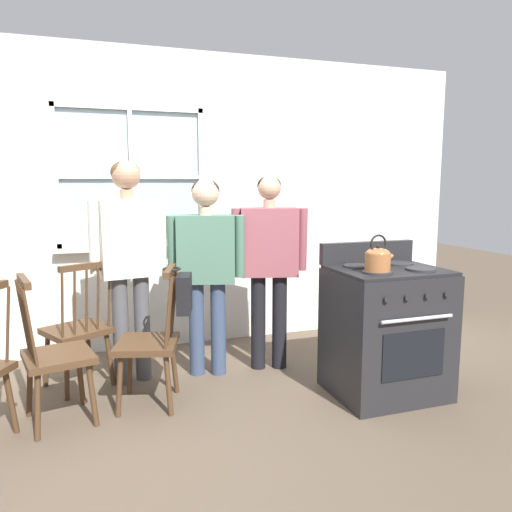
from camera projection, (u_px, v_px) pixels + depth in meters
ground_plane at (175, 409)px, 3.40m from camera, size 16.00×16.00×0.00m
wall_back at (146, 204)px, 4.51m from camera, size 6.40×0.16×2.70m
chair_by_window at (150, 343)px, 3.41m from camera, size 0.50×0.51×0.96m
chair_near_wall at (78, 331)px, 3.70m from camera, size 0.56×0.55×0.96m
chair_near_stove at (55, 357)px, 3.15m from camera, size 0.48×0.50×0.96m
person_elderly_left at (129, 249)px, 3.74m from camera, size 0.59×0.28×1.69m
person_teen_center at (206, 257)px, 3.89m from camera, size 0.60×0.33×1.55m
person_adult_right at (269, 254)px, 4.02m from camera, size 0.62×0.32×1.58m
stove at (386, 330)px, 3.59m from camera, size 0.77×0.68×1.08m
kettle at (378, 258)px, 3.33m from camera, size 0.21×0.17×0.25m
potted_plant at (162, 238)px, 4.51m from camera, size 0.15×0.15×0.27m
handbag at (184, 293)px, 3.37m from camera, size 0.23×0.24×0.31m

